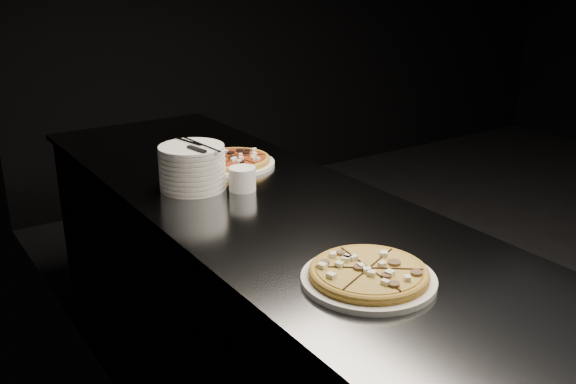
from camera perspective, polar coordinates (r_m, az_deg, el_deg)
wall_left at (r=1.76m, az=-12.73°, el=11.66°), size 0.02×5.00×2.80m
counter at (r=2.25m, az=-1.90°, el=-11.73°), size 0.74×2.44×0.92m
pizza_mushroom at (r=1.54m, az=7.18°, el=-7.30°), size 0.37×0.37×0.04m
pizza_tomato at (r=2.39m, az=-4.82°, el=2.80°), size 0.34×0.34×0.03m
plate_stack at (r=2.15m, az=-8.51°, el=2.21°), size 0.22×0.22×0.15m
cutlery at (r=2.11m, az=-8.20°, el=4.09°), size 0.08×0.23×0.01m
ramekin at (r=2.12m, az=-4.08°, el=1.24°), size 0.09×0.09×0.08m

